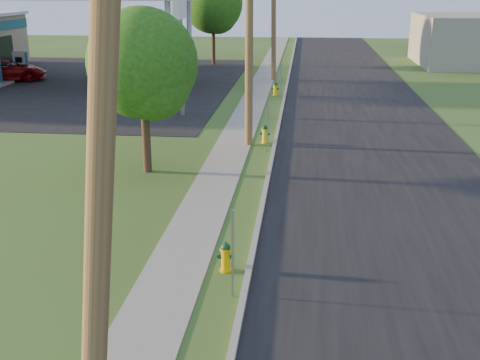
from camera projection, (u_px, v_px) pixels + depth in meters
name	position (u px, v px, depth m)	size (l,w,h in m)	color
road	(396.00, 208.00, 18.07)	(8.00, 120.00, 0.02)	black
curb	(263.00, 201.00, 18.45)	(0.15, 120.00, 0.15)	gray
sidewalk	(207.00, 201.00, 18.65)	(1.50, 120.00, 0.03)	gray
forecourt	(44.00, 83.00, 40.93)	(26.00, 28.00, 0.02)	black
utility_pole_near	(101.00, 138.00, 6.70)	(1.40, 0.32, 9.48)	brown
utility_pole_mid	(249.00, 23.00, 23.66)	(1.40, 0.32, 9.80)	brown
utility_pole_far	(274.00, 9.00, 40.71)	(1.40, 0.32, 9.50)	brown
sign_post_near	(233.00, 254.00, 12.71)	(0.05, 0.04, 2.00)	gray
sign_post_mid	(268.00, 127.00, 23.86)	(0.05, 0.04, 2.00)	gray
sign_post_far	(281.00, 80.00, 35.39)	(0.05, 0.04, 2.00)	gray
fuel_pump_ne	(128.00, 78.00, 38.16)	(1.20, 3.20, 1.90)	gray
fuel_pump_sw	(21.00, 68.00, 42.85)	(1.20, 3.20, 1.90)	gray
fuel_pump_se	(145.00, 69.00, 41.94)	(1.20, 3.20, 1.90)	gray
price_pylon	(180.00, 5.00, 29.10)	(0.34, 2.04, 6.85)	gray
tree_verge	(145.00, 68.00, 20.40)	(3.80, 3.80, 5.76)	#392B19
tree_lot	(214.00, 6.00, 48.58)	(4.83, 4.83, 7.32)	#392B19
hydrant_near	(226.00, 257.00, 14.03)	(0.39, 0.34, 0.75)	#DFAC03
hydrant_mid	(265.00, 134.00, 25.36)	(0.42, 0.37, 0.80)	yellow
hydrant_far	(275.00, 89.00, 36.11)	(0.43, 0.38, 0.83)	yellow
car_red	(7.00, 70.00, 41.38)	(2.43, 5.26, 1.46)	#760608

